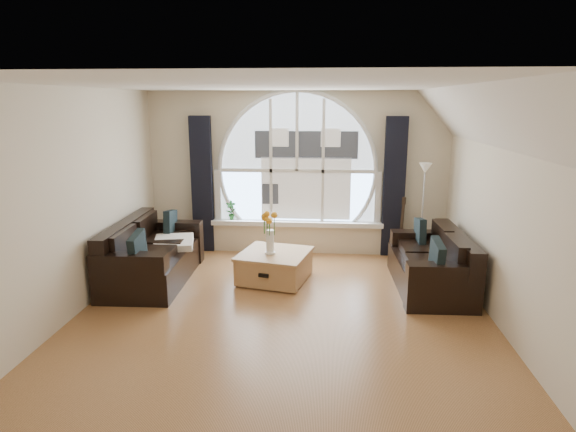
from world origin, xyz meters
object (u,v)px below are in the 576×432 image
(coffee_chest, at_px, (275,265))
(vase_flowers, at_px, (270,227))
(floor_lamp, at_px, (422,213))
(guitar, at_px, (401,228))
(sofa_left, at_px, (153,253))
(potted_plant, at_px, (231,210))
(sofa_right, at_px, (430,260))

(coffee_chest, relative_size, vase_flowers, 1.34)
(floor_lamp, bearing_deg, vase_flowers, -154.52)
(vase_flowers, xyz_separation_m, guitar, (2.00, 1.19, -0.28))
(sofa_left, relative_size, guitar, 1.83)
(sofa_left, bearing_deg, potted_plant, 59.22)
(sofa_left, bearing_deg, vase_flowers, 0.55)
(sofa_right, distance_m, coffee_chest, 2.18)
(sofa_left, bearing_deg, sofa_right, -1.49)
(coffee_chest, bearing_deg, vase_flowers, -114.64)
(vase_flowers, xyz_separation_m, potted_plant, (-0.84, 1.44, -0.09))
(sofa_left, xyz_separation_m, vase_flowers, (1.68, 0.06, 0.41))
(guitar, relative_size, potted_plant, 3.19)
(coffee_chest, bearing_deg, floor_lamp, 37.26)
(sofa_right, bearing_deg, guitar, 98.63)
(sofa_right, xyz_separation_m, floor_lamp, (0.08, 1.15, 0.40))
(sofa_left, relative_size, coffee_chest, 2.07)
(guitar, height_order, potted_plant, guitar)
(floor_lamp, height_order, guitar, floor_lamp)
(sofa_right, height_order, potted_plant, potted_plant)
(floor_lamp, xyz_separation_m, potted_plant, (-3.14, 0.34, -0.08))
(vase_flowers, relative_size, floor_lamp, 0.44)
(guitar, bearing_deg, sofa_left, -143.57)
(floor_lamp, bearing_deg, potted_plant, 173.76)
(sofa_right, bearing_deg, floor_lamp, 84.56)
(sofa_left, height_order, guitar, guitar)
(floor_lamp, xyz_separation_m, guitar, (-0.30, 0.09, -0.27))
(coffee_chest, xyz_separation_m, potted_plant, (-0.90, 1.37, 0.49))
(sofa_right, height_order, floor_lamp, floor_lamp)
(vase_flowers, relative_size, potted_plant, 2.10)
(sofa_left, height_order, sofa_right, sofa_left)
(sofa_right, distance_m, guitar, 1.27)
(potted_plant, bearing_deg, sofa_right, -26.05)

